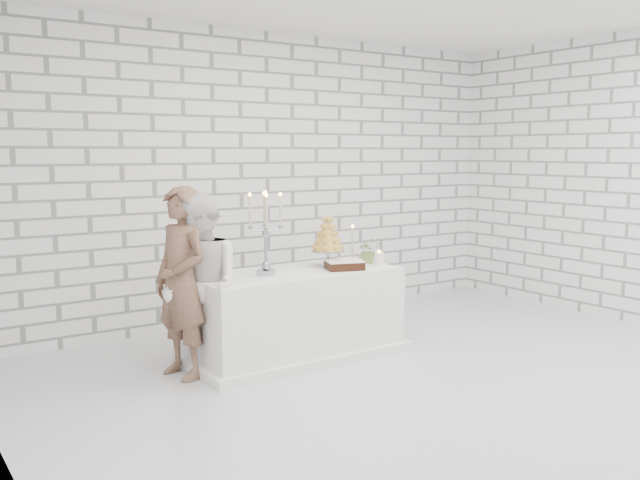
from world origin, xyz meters
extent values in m
cube|color=silver|center=(0.00, 0.00, 0.00)|extent=(6.00, 5.00, 0.01)
cube|color=white|center=(0.00, 2.50, 1.50)|extent=(6.00, 0.01, 3.00)
cube|color=white|center=(-3.00, 0.00, 1.50)|extent=(0.01, 5.00, 3.00)
cube|color=white|center=(-0.51, 1.14, 0.38)|extent=(1.80, 0.80, 0.75)
imported|color=brown|center=(-1.54, 1.17, 0.76)|extent=(0.48, 0.62, 1.51)
imported|color=white|center=(-1.41, 1.10, 0.73)|extent=(0.63, 0.76, 1.46)
cube|color=black|center=(-0.11, 0.97, 0.79)|extent=(0.37, 0.31, 0.08)
cylinder|color=white|center=(0.27, 0.96, 0.81)|extent=(0.10, 0.10, 0.12)
cylinder|color=beige|center=(0.23, 1.31, 0.91)|extent=(0.06, 0.06, 0.32)
imported|color=olive|center=(0.29, 1.14, 0.87)|extent=(0.24, 0.22, 0.23)
camera|label=1|loc=(-3.60, -3.78, 1.78)|focal=38.39mm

